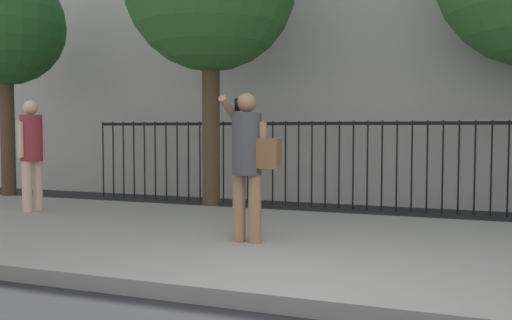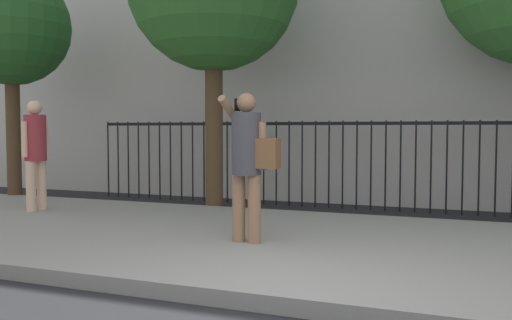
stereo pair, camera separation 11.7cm
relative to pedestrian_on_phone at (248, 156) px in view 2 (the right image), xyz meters
The scene contains 6 objects.
ground_plane 2.42m from the pedestrian_on_phone, 59.64° to the right, with size 60.00×60.00×0.00m, color black.
sidewalk 1.56m from the pedestrian_on_phone, 18.75° to the left, with size 28.00×4.40×0.15m, color gray.
iron_fence 4.21m from the pedestrian_on_phone, 75.19° to the left, with size 12.03×0.04×1.60m.
pedestrian_on_phone is the anchor object (origin of this frame).
pedestrian_walking 4.23m from the pedestrian_on_phone, 165.45° to the left, with size 0.39×0.49×1.75m.
street_tree_near 6.97m from the pedestrian_on_phone, 156.95° to the left, with size 2.29×2.29×4.59m.
Camera 2 is at (1.33, -4.03, 1.46)m, focal length 39.04 mm.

